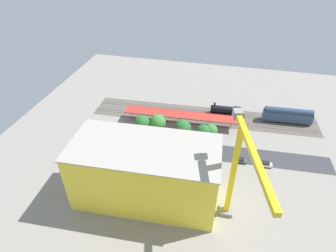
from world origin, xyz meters
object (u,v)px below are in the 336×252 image
Objects in this scene: parked_car_0 at (265,164)px; tower_crane at (238,171)px; box_truck_1 at (183,161)px; parked_car_7 at (103,140)px; locomotive at (227,111)px; parked_car_5 at (144,147)px; street_tree_3 at (183,128)px; parked_car_6 at (123,143)px; box_truck_0 at (202,163)px; street_tree_0 at (158,123)px; parked_car_1 at (240,160)px; passenger_coach at (288,115)px; construction_building at (146,173)px; street_tree_1 at (211,130)px; street_tree_4 at (203,132)px; parked_car_3 at (189,154)px; platform_canopy_near at (180,115)px; street_tree_2 at (142,123)px; traffic_light at (157,128)px; parked_car_2 at (215,157)px; parked_car_4 at (167,149)px.

tower_crane reaches higher than parked_car_0.
parked_car_7 is at bearing -9.77° from box_truck_1.
locomotive is 3.49× the size of parked_car_5.
tower_crane is 40.30m from street_tree_3.
box_truck_0 is at bearing 169.97° from parked_car_6.
locomotive is 1.64× the size of street_tree_0.
parked_car_1 is (-6.23, 29.08, -1.22)m from locomotive.
construction_building reaches higher than passenger_coach.
box_truck_1 is at bearing 61.49° from street_tree_1.
street_tree_4 reaches higher than box_truck_1.
construction_building reaches higher than parked_car_3.
parked_car_0 is at bearing 179.74° from parked_car_6.
box_truck_0 is at bearing 168.02° from parked_car_5.
platform_canopy_near is 11.58m from street_tree_0.
passenger_coach is (-42.57, -10.94, -0.84)m from platform_canopy_near.
street_tree_4 is at bearing -111.31° from box_truck_1.
platform_canopy_near is at bearing -138.85° from street_tree_2.
platform_canopy_near is 25.81m from parked_car_6.
parked_car_3 is 32.60m from parked_car_7.
parked_car_2 is at bearing 161.58° from traffic_light.
passenger_coach is at bearing -140.39° from parked_car_3.
construction_building is 4.88× the size of street_tree_4.
tower_crane is 48.82m from street_tree_2.
parked_car_3 is at bearing 158.56° from street_tree_2.
parked_car_0 is at bearing 116.18° from locomotive.
street_tree_0 reaches higher than parked_car_7.
parked_car_2 is 29.19m from construction_building.
box_truck_1 is 1.57× the size of traffic_light.
street_tree_2 reaches higher than parked_car_0.
parked_car_3 is 16.42m from traffic_light.
parked_car_2 is at bearing 0.16° from parked_car_1.
box_truck_1 is 14.17m from street_tree_3.
street_tree_3 is (-4.09, -7.96, 4.33)m from parked_car_4.
parked_car_3 is 1.12× the size of parked_car_5.
parked_car_0 is 1.13× the size of parked_car_7.
street_tree_4 reaches higher than traffic_light.
passenger_coach is 4.79× the size of parked_car_4.
platform_canopy_near is 2.33× the size of passenger_coach.
traffic_light is (-2.59, -8.33, 3.38)m from parked_car_5.
parked_car_5 is (34.21, 0.71, 0.04)m from parked_car_1.
parked_car_0 is 50.86m from parked_car_6.
traffic_light reaches higher than parked_car_7.
parked_car_4 is at bearing -179.78° from parked_car_7.
parked_car_5 is 11.09m from street_tree_0.
locomotive is at bearing -63.82° from parked_car_0.
parked_car_0 is 27.57m from box_truck_1.
parked_car_0 is at bearing 179.35° from parked_car_2.
parked_car_7 is 37.35m from street_tree_4.
parked_car_1 is 0.13× the size of tower_crane.
parked_car_2 is 0.13× the size of tower_crane.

